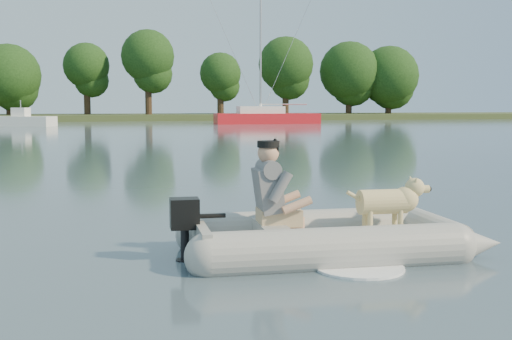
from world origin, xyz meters
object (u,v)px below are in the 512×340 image
object	(u,v)px
motorboat	(23,114)
sailboat	(266,118)
dinghy	(331,202)
dog	(383,206)
man	(270,187)

from	to	relation	value
motorboat	sailboat	bearing A→B (deg)	27.94
dinghy	motorboat	distance (m)	45.54
motorboat	sailboat	size ratio (longest dim) A/B	0.40
dog	sailboat	world-z (taller)	sailboat
sailboat	motorboat	bearing A→B (deg)	-174.05
dog	motorboat	size ratio (longest dim) A/B	0.19
man	sailboat	world-z (taller)	sailboat
dinghy	sailboat	world-z (taller)	sailboat
dinghy	dog	distance (m)	0.64
sailboat	man	bearing A→B (deg)	-102.58
dinghy	dog	world-z (taller)	dinghy
dog	motorboat	distance (m)	45.63
dinghy	sailboat	size ratio (longest dim) A/B	0.36
dinghy	man	bearing A→B (deg)	175.76
man	sailboat	size ratio (longest dim) A/B	0.09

